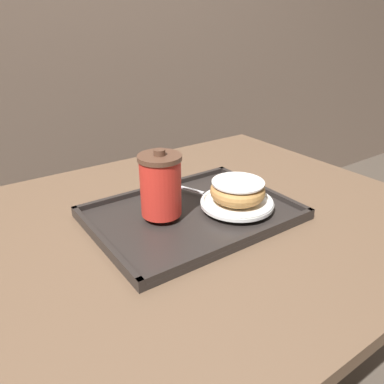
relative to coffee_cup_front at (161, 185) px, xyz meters
name	(u,v)px	position (x,y,z in m)	size (l,w,h in m)	color
wall_behind	(34,2)	(0.08, 1.08, 0.38)	(8.00, 0.05, 2.40)	#7A6656
cafe_table	(195,273)	(0.08, -0.02, -0.25)	(1.08, 0.88, 0.73)	brown
serving_tray	(192,215)	(0.07, -0.02, -0.08)	(0.44, 0.33, 0.02)	#282321
coffee_cup_front	(161,185)	(0.00, 0.00, 0.00)	(0.09, 0.09, 0.15)	red
plate_with_chocolate_donut	(237,202)	(0.16, -0.06, -0.06)	(0.17, 0.17, 0.01)	white
donut_chocolate_glazed	(238,190)	(0.16, -0.06, -0.03)	(0.12, 0.12, 0.04)	tan
spoon	(171,183)	(0.10, 0.12, -0.06)	(0.06, 0.13, 0.01)	silver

